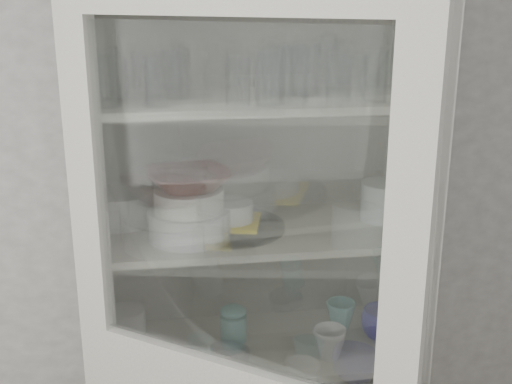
# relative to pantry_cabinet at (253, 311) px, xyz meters

# --- Properties ---
(wall_back) EXTENTS (3.60, 0.02, 2.60)m
(wall_back) POSITION_rel_pantry_cabinet_xyz_m (-0.20, 0.16, 0.36)
(wall_back) COLOR #969593
(wall_back) RESTS_ON ground
(pantry_cabinet) EXTENTS (1.00, 0.45, 2.10)m
(pantry_cabinet) POSITION_rel_pantry_cabinet_xyz_m (0.00, 0.00, 0.00)
(pantry_cabinet) COLOR #B7B6B3
(pantry_cabinet) RESTS_ON floor
(tumbler_0) EXTENTS (0.09, 0.09, 0.15)m
(tumbler_0) POSITION_rel_pantry_cabinet_xyz_m (-0.41, -0.18, 0.80)
(tumbler_0) COLOR silver
(tumbler_0) RESTS_ON shelf_glass
(tumbler_1) EXTENTS (0.08, 0.08, 0.13)m
(tumbler_1) POSITION_rel_pantry_cabinet_xyz_m (-0.28, -0.20, 0.78)
(tumbler_1) COLOR silver
(tumbler_1) RESTS_ON shelf_glass
(tumbler_2) EXTENTS (0.07, 0.07, 0.14)m
(tumbler_2) POSITION_rel_pantry_cabinet_xyz_m (0.01, -0.22, 0.79)
(tumbler_2) COLOR silver
(tumbler_2) RESTS_ON shelf_glass
(tumbler_3) EXTENTS (0.08, 0.08, 0.13)m
(tumbler_3) POSITION_rel_pantry_cabinet_xyz_m (-0.07, -0.22, 0.79)
(tumbler_3) COLOR silver
(tumbler_3) RESTS_ON shelf_glass
(tumbler_4) EXTENTS (0.08, 0.08, 0.13)m
(tumbler_4) POSITION_rel_pantry_cabinet_xyz_m (0.26, -0.20, 0.78)
(tumbler_4) COLOR silver
(tumbler_4) RESTS_ON shelf_glass
(tumbler_5) EXTENTS (0.08, 0.08, 0.13)m
(tumbler_5) POSITION_rel_pantry_cabinet_xyz_m (0.20, -0.21, 0.79)
(tumbler_5) COLOR silver
(tumbler_5) RESTS_ON shelf_glass
(tumbler_6) EXTENTS (0.08, 0.08, 0.14)m
(tumbler_6) POSITION_rel_pantry_cabinet_xyz_m (0.31, -0.20, 0.79)
(tumbler_6) COLOR silver
(tumbler_6) RESTS_ON shelf_glass
(tumbler_7) EXTENTS (0.07, 0.07, 0.12)m
(tumbler_7) POSITION_rel_pantry_cabinet_xyz_m (-0.39, -0.07, 0.78)
(tumbler_7) COLOR silver
(tumbler_7) RESTS_ON shelf_glass
(tumbler_8) EXTENTS (0.07, 0.07, 0.13)m
(tumbler_8) POSITION_rel_pantry_cabinet_xyz_m (-0.22, -0.07, 0.79)
(tumbler_8) COLOR silver
(tumbler_8) RESTS_ON shelf_glass
(tumbler_9) EXTENTS (0.09, 0.09, 0.14)m
(tumbler_9) POSITION_rel_pantry_cabinet_xyz_m (-0.25, -0.09, 0.79)
(tumbler_9) COLOR silver
(tumbler_9) RESTS_ON shelf_glass
(tumbler_10) EXTENTS (0.10, 0.10, 0.15)m
(tumbler_10) POSITION_rel_pantry_cabinet_xyz_m (0.15, -0.06, 0.80)
(tumbler_10) COLOR silver
(tumbler_10) RESTS_ON shelf_glass
(tumbler_11) EXTENTS (0.08, 0.08, 0.14)m
(tumbler_11) POSITION_rel_pantry_cabinet_xyz_m (0.08, -0.04, 0.79)
(tumbler_11) COLOR silver
(tumbler_11) RESTS_ON shelf_glass
(goblet_0) EXTENTS (0.07, 0.07, 0.15)m
(goblet_0) POSITION_rel_pantry_cabinet_xyz_m (-0.21, 0.05, 0.80)
(goblet_0) COLOR silver
(goblet_0) RESTS_ON shelf_glass
(goblet_1) EXTENTS (0.08, 0.08, 0.17)m
(goblet_1) POSITION_rel_pantry_cabinet_xyz_m (0.06, 0.03, 0.81)
(goblet_1) COLOR silver
(goblet_1) RESTS_ON shelf_glass
(goblet_2) EXTENTS (0.08, 0.08, 0.17)m
(goblet_2) POSITION_rel_pantry_cabinet_xyz_m (0.27, 0.02, 0.81)
(goblet_2) COLOR silver
(goblet_2) RESTS_ON shelf_glass
(goblet_3) EXTENTS (0.08, 0.08, 0.19)m
(goblet_3) POSITION_rel_pantry_cabinet_xyz_m (0.23, 0.05, 0.81)
(goblet_3) COLOR silver
(goblet_3) RESTS_ON shelf_glass
(plate_stack_front) EXTENTS (0.24, 0.24, 0.08)m
(plate_stack_front) POSITION_rel_pantry_cabinet_xyz_m (-0.20, -0.12, 0.36)
(plate_stack_front) COLOR silver
(plate_stack_front) RESTS_ON shelf_plates
(plate_stack_back) EXTENTS (0.21, 0.21, 0.10)m
(plate_stack_back) POSITION_rel_pantry_cabinet_xyz_m (-0.41, 0.04, 0.37)
(plate_stack_back) COLOR silver
(plate_stack_back) RESTS_ON shelf_plates
(cream_bowl) EXTENTS (0.22, 0.22, 0.06)m
(cream_bowl) POSITION_rel_pantry_cabinet_xyz_m (-0.20, -0.12, 0.44)
(cream_bowl) COLOR white
(cream_bowl) RESTS_ON plate_stack_front
(terracotta_bowl) EXTENTS (0.27, 0.27, 0.06)m
(terracotta_bowl) POSITION_rel_pantry_cabinet_xyz_m (-0.20, -0.12, 0.50)
(terracotta_bowl) COLOR #542720
(terracotta_bowl) RESTS_ON cream_bowl
(glass_platter) EXTENTS (0.41, 0.41, 0.02)m
(glass_platter) POSITION_rel_pantry_cabinet_xyz_m (-0.08, -0.08, 0.33)
(glass_platter) COLOR silver
(glass_platter) RESTS_ON shelf_plates
(yellow_trivet) EXTENTS (0.20, 0.20, 0.01)m
(yellow_trivet) POSITION_rel_pantry_cabinet_xyz_m (-0.08, -0.08, 0.34)
(yellow_trivet) COLOR yellow
(yellow_trivet) RESTS_ON glass_platter
(white_ramekin) EXTENTS (0.16, 0.16, 0.06)m
(white_ramekin) POSITION_rel_pantry_cabinet_xyz_m (-0.08, -0.08, 0.38)
(white_ramekin) COLOR silver
(white_ramekin) RESTS_ON yellow_trivet
(grey_bowl_stack) EXTENTS (0.15, 0.15, 0.12)m
(grey_bowl_stack) POSITION_rel_pantry_cabinet_xyz_m (0.41, -0.05, 0.38)
(grey_bowl_stack) COLOR silver
(grey_bowl_stack) RESTS_ON shelf_plates
(mug_blue) EXTENTS (0.14, 0.14, 0.10)m
(mug_blue) POSITION_rel_pantry_cabinet_xyz_m (0.41, -0.10, -0.03)
(mug_blue) COLOR #101490
(mug_blue) RESTS_ON shelf_mugs
(mug_teal) EXTENTS (0.12, 0.12, 0.09)m
(mug_teal) POSITION_rel_pantry_cabinet_xyz_m (0.30, -0.01, -0.03)
(mug_teal) COLOR teal
(mug_teal) RESTS_ON shelf_mugs
(mug_white) EXTENTS (0.14, 0.14, 0.10)m
(mug_white) POSITION_rel_pantry_cabinet_xyz_m (0.21, -0.18, -0.03)
(mug_white) COLOR silver
(mug_white) RESTS_ON shelf_mugs
(teal_jar) EXTENTS (0.09, 0.09, 0.10)m
(teal_jar) POSITION_rel_pantry_cabinet_xyz_m (-0.07, -0.04, -0.03)
(teal_jar) COLOR teal
(teal_jar) RESTS_ON shelf_mugs
(measuring_cups) EXTENTS (0.10, 0.10, 0.04)m
(measuring_cups) POSITION_rel_pantry_cabinet_xyz_m (-0.10, -0.15, -0.06)
(measuring_cups) COLOR #B7B9CD
(measuring_cups) RESTS_ON shelf_mugs
(white_canister) EXTENTS (0.15, 0.15, 0.14)m
(white_canister) POSITION_rel_pantry_cabinet_xyz_m (-0.41, -0.05, -0.01)
(white_canister) COLOR silver
(white_canister) RESTS_ON shelf_mugs
(tumbler_12) EXTENTS (0.08, 0.08, 0.15)m
(tumbler_12) POSITION_rel_pantry_cabinet_xyz_m (0.08, -0.20, 0.80)
(tumbler_12) COLOR silver
(tumbler_12) RESTS_ON shelf_glass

